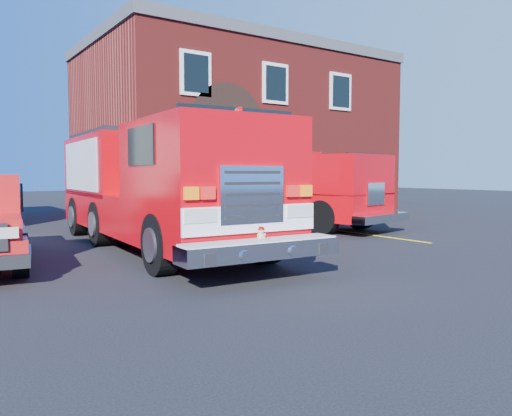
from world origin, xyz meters
TOP-DOWN VIEW (x-y plane):
  - ground at (0.00, 0.00)m, footprint 100.00×100.00m
  - parking_stripe_near at (6.50, 1.00)m, footprint 0.12×3.00m
  - parking_stripe_mid at (6.50, 4.00)m, footprint 0.12×3.00m
  - parking_stripe_far at (6.50, 7.00)m, footprint 0.12×3.00m
  - fire_station at (8.99, 13.98)m, footprint 15.20×10.20m
  - fire_engine at (-0.25, 3.15)m, footprint 3.46×10.66m
  - secondary_truck at (5.80, 5.80)m, footprint 4.34×8.96m

SIDE VIEW (x-z plane):
  - ground at x=0.00m, z-range 0.00..0.00m
  - parking_stripe_near at x=6.50m, z-range 0.00..0.01m
  - parking_stripe_mid at x=6.50m, z-range 0.00..0.01m
  - parking_stripe_far at x=6.50m, z-range 0.00..0.01m
  - secondary_truck at x=5.80m, z-range 0.13..2.92m
  - fire_engine at x=-0.25m, z-range 0.06..3.30m
  - fire_station at x=8.99m, z-range 0.03..8.48m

